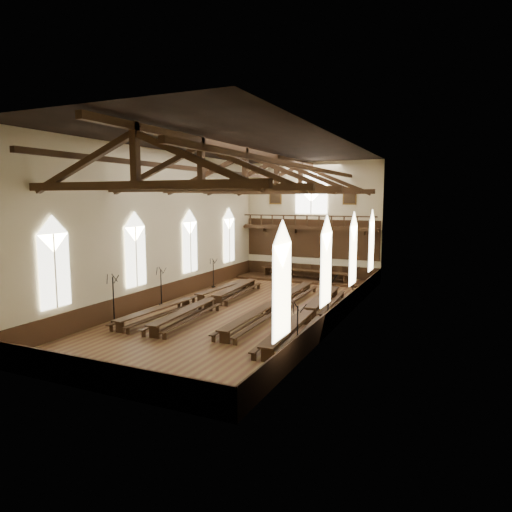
# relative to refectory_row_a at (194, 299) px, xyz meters

# --- Properties ---
(ground) EXTENTS (26.00, 26.00, 0.00)m
(ground) POSITION_rel_refectory_row_a_xyz_m (3.53, 0.35, -0.50)
(ground) COLOR brown
(ground) RESTS_ON ground
(room_walls) EXTENTS (26.00, 26.00, 26.00)m
(room_walls) POSITION_rel_refectory_row_a_xyz_m (3.53, 0.35, 5.96)
(room_walls) COLOR beige
(room_walls) RESTS_ON ground
(wainscot_band) EXTENTS (12.00, 26.00, 1.20)m
(wainscot_band) POSITION_rel_refectory_row_a_xyz_m (3.53, 0.35, 0.10)
(wainscot_band) COLOR #381F10
(wainscot_band) RESTS_ON ground
(side_windows) EXTENTS (11.85, 19.80, 4.50)m
(side_windows) POSITION_rel_refectory_row_a_xyz_m (3.53, 0.35, 3.24)
(side_windows) COLOR white
(side_windows) RESTS_ON room_walls
(end_window) EXTENTS (2.80, 0.12, 3.80)m
(end_window) POSITION_rel_refectory_row_a_xyz_m (3.53, 13.25, 6.73)
(end_window) COLOR white
(end_window) RESTS_ON room_walls
(minstrels_gallery) EXTENTS (11.80, 1.24, 3.70)m
(minstrels_gallery) POSITION_rel_refectory_row_a_xyz_m (3.53, 13.01, 3.41)
(minstrels_gallery) COLOR #342210
(minstrels_gallery) RESTS_ON room_walls
(portraits) EXTENTS (7.75, 0.09, 1.45)m
(portraits) POSITION_rel_refectory_row_a_xyz_m (3.53, 13.25, 6.60)
(portraits) COLOR brown
(portraits) RESTS_ON room_walls
(roof_trusses) EXTENTS (11.70, 25.70, 2.80)m
(roof_trusses) POSITION_rel_refectory_row_a_xyz_m (3.53, 0.35, 7.72)
(roof_trusses) COLOR #342210
(roof_trusses) RESTS_ON room_walls
(refectory_row_a) EXTENTS (1.68, 13.83, 0.68)m
(refectory_row_a) POSITION_rel_refectory_row_a_xyz_m (0.00, 0.00, 0.00)
(refectory_row_a) COLOR #342210
(refectory_row_a) RESTS_ON ground
(refectory_row_b) EXTENTS (1.94, 14.15, 0.71)m
(refectory_row_b) POSITION_rel_refectory_row_a_xyz_m (1.34, 0.13, 0.02)
(refectory_row_b) COLOR #342210
(refectory_row_b) RESTS_ON ground
(refectory_row_c) EXTENTS (1.55, 13.93, 0.70)m
(refectory_row_c) POSITION_rel_refectory_row_a_xyz_m (5.28, 0.78, 0.01)
(refectory_row_c) COLOR #342210
(refectory_row_c) RESTS_ON ground
(refectory_row_d) EXTENTS (1.91, 14.39, 0.74)m
(refectory_row_d) POSITION_rel_refectory_row_a_xyz_m (7.86, -0.50, 0.04)
(refectory_row_d) COLOR #342210
(refectory_row_d) RESTS_ON ground
(dais) EXTENTS (11.40, 2.80, 0.19)m
(dais) POSITION_rel_refectory_row_a_xyz_m (3.50, 11.75, -0.40)
(dais) COLOR #381F10
(dais) RESTS_ON ground
(high_table) EXTENTS (7.96, 1.90, 0.74)m
(high_table) POSITION_rel_refectory_row_a_xyz_m (3.50, 11.75, 0.32)
(high_table) COLOR #342210
(high_table) RESTS_ON dais
(high_chairs) EXTENTS (7.73, 0.54, 1.09)m
(high_chairs) POSITION_rel_refectory_row_a_xyz_m (3.50, 12.53, 0.28)
(high_chairs) COLOR #342210
(high_chairs) RESTS_ON dais
(candelabrum_left_near) EXTENTS (0.77, 0.83, 2.73)m
(candelabrum_left_near) POSITION_rel_refectory_row_a_xyz_m (-2.02, -5.08, 0.33)
(candelabrum_left_near) COLOR black
(candelabrum_left_near) RESTS_ON ground
(candelabrum_left_mid) EXTENTS (0.69, 0.77, 2.52)m
(candelabrum_left_mid) POSITION_rel_refectory_row_a_xyz_m (-2.02, -0.69, 0.27)
(candelabrum_left_mid) COLOR black
(candelabrum_left_mid) RESTS_ON ground
(candelabrum_left_far) EXTENTS (0.63, 0.70, 2.28)m
(candelabrum_left_far) POSITION_rel_refectory_row_a_xyz_m (-2.02, 6.03, 0.20)
(candelabrum_left_far) COLOR black
(candelabrum_left_far) RESTS_ON ground
(candelabrum_right_near) EXTENTS (0.63, 0.71, 2.32)m
(candelabrum_right_near) POSITION_rel_refectory_row_a_xyz_m (9.08, -5.81, 0.21)
(candelabrum_right_near) COLOR black
(candelabrum_right_near) RESTS_ON ground
(candelabrum_right_mid) EXTENTS (0.83, 0.87, 2.89)m
(candelabrum_right_mid) POSITION_rel_refectory_row_a_xyz_m (9.08, -0.87, 0.38)
(candelabrum_right_mid) COLOR black
(candelabrum_right_mid) RESTS_ON ground
(candelabrum_right_far) EXTENTS (0.73, 0.74, 2.49)m
(candelabrum_right_far) POSITION_rel_refectory_row_a_xyz_m (9.08, 5.18, 0.26)
(candelabrum_right_far) COLOR black
(candelabrum_right_far) RESTS_ON ground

